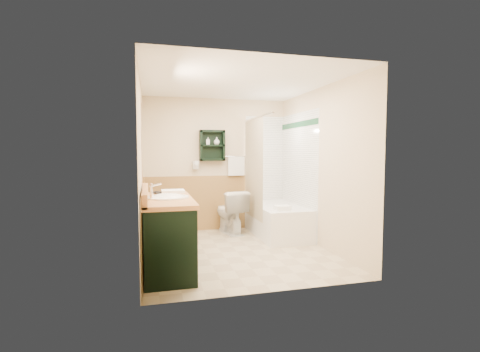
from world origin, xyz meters
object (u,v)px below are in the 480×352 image
object	(u,v)px
bathtub	(278,220)
toilet	(230,212)
wall_shelf	(212,145)
soap_bottle_b	(217,142)
vanity	(168,234)
hair_dryer	(196,165)
vanity_book	(153,186)
soap_bottle_a	(208,143)

from	to	relation	value
bathtub	toilet	world-z (taller)	toilet
wall_shelf	soap_bottle_b	xyz separation A→B (m)	(0.08, -0.01, 0.07)
wall_shelf	vanity	distance (m)	2.40
bathtub	toilet	xyz separation A→B (m)	(-0.76, 0.36, 0.11)
wall_shelf	soap_bottle_b	size ratio (longest dim) A/B	4.09
hair_dryer	toilet	distance (m)	1.04
wall_shelf	hair_dryer	xyz separation A→B (m)	(-0.30, 0.02, -0.35)
bathtub	soap_bottle_b	distance (m)	1.76
vanity_book	soap_bottle_b	world-z (taller)	soap_bottle_b
wall_shelf	bathtub	size ratio (longest dim) A/B	0.37
soap_bottle_b	hair_dryer	bearing A→B (deg)	175.50
hair_dryer	bathtub	distance (m)	1.75
wall_shelf	soap_bottle_b	world-z (taller)	wall_shelf
vanity	toilet	world-z (taller)	vanity
vanity	bathtub	distance (m)	2.33
hair_dryer	toilet	world-z (taller)	hair_dryer
vanity	vanity_book	world-z (taller)	vanity_book
wall_shelf	vanity	xyz separation A→B (m)	(-0.89, -1.94, -1.11)
toilet	vanity_book	size ratio (longest dim) A/B	3.89
bathtub	vanity_book	xyz separation A→B (m)	(-2.08, -0.83, 0.72)
hair_dryer	soap_bottle_b	bearing A→B (deg)	-4.50
toilet	soap_bottle_a	xyz separation A→B (m)	(-0.34, 0.26, 1.22)
wall_shelf	toilet	world-z (taller)	wall_shelf
wall_shelf	bathtub	xyz separation A→B (m)	(1.03, -0.62, -1.29)
hair_dryer	soap_bottle_b	world-z (taller)	soap_bottle_b
wall_shelf	vanity_book	world-z (taller)	wall_shelf
vanity_book	soap_bottle_b	distance (m)	1.95
wall_shelf	soap_bottle_b	distance (m)	0.11
vanity_book	hair_dryer	bearing A→B (deg)	35.80
wall_shelf	soap_bottle_a	world-z (taller)	wall_shelf
vanity	bathtub	world-z (taller)	vanity
vanity	wall_shelf	bearing A→B (deg)	65.18
soap_bottle_b	bathtub	bearing A→B (deg)	-33.13
bathtub	soap_bottle_b	bearing A→B (deg)	146.87
toilet	vanity_book	world-z (taller)	vanity_book
vanity_book	soap_bottle_a	bearing A→B (deg)	28.81
hair_dryer	soap_bottle_b	distance (m)	0.57
soap_bottle_b	toilet	bearing A→B (deg)	-54.69
toilet	vanity	bearing A→B (deg)	44.03
hair_dryer	vanity	distance (m)	2.18
bathtub	soap_bottle_b	size ratio (longest dim) A/B	11.14
hair_dryer	soap_bottle_b	size ratio (longest dim) A/B	1.78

